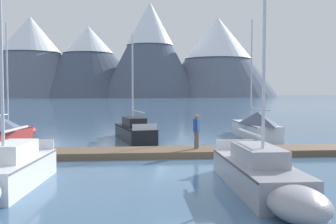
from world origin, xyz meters
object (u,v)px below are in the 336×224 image
object	(u,v)px
sailboat_nearest_berth	(2,129)
person_on_dock	(197,129)
sailboat_second_berth	(8,172)
sailboat_mid_dock_port	(133,131)
sailboat_far_berth	(254,125)
sailboat_mid_dock_starboard	(263,175)

from	to	relation	value
sailboat_nearest_berth	person_on_dock	size ratio (longest dim) A/B	4.40
sailboat_second_berth	sailboat_mid_dock_port	bearing A→B (deg)	70.53
sailboat_nearest_berth	sailboat_second_berth	world-z (taller)	sailboat_second_berth
sailboat_nearest_berth	sailboat_far_berth	distance (m)	16.20
sailboat_mid_dock_port	sailboat_mid_dock_starboard	world-z (taller)	sailboat_mid_dock_starboard
person_on_dock	sailboat_mid_dock_port	bearing A→B (deg)	114.48
sailboat_second_berth	sailboat_mid_dock_port	xyz separation A→B (m)	(4.32, 12.21, -0.01)
sailboat_second_berth	sailboat_far_berth	world-z (taller)	sailboat_second_berth
sailboat_far_berth	person_on_dock	distance (m)	8.08
sailboat_second_berth	sailboat_mid_dock_port	world-z (taller)	sailboat_second_berth
sailboat_mid_dock_port	person_on_dock	xyz separation A→B (m)	(2.85, -6.27, 0.67)
sailboat_nearest_berth	sailboat_mid_dock_port	xyz separation A→B (m)	(8.16, -0.16, -0.20)
person_on_dock	sailboat_mid_dock_starboard	bearing A→B (deg)	-85.45
sailboat_mid_dock_starboard	sailboat_nearest_berth	bearing A→B (deg)	130.45
sailboat_far_berth	sailboat_second_berth	bearing A→B (deg)	-135.54
sailboat_far_berth	sailboat_nearest_berth	bearing A→B (deg)	179.13
sailboat_mid_dock_starboard	sailboat_second_berth	bearing A→B (deg)	171.11
sailboat_mid_dock_starboard	person_on_dock	size ratio (longest dim) A/B	5.34
sailboat_mid_dock_starboard	sailboat_far_berth	bearing A→B (deg)	70.90
sailboat_far_berth	sailboat_mid_dock_starboard	bearing A→B (deg)	-109.10
sailboat_nearest_berth	sailboat_mid_dock_port	world-z (taller)	sailboat_nearest_berth
sailboat_second_berth	person_on_dock	xyz separation A→B (m)	(7.17, 5.94, 0.66)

